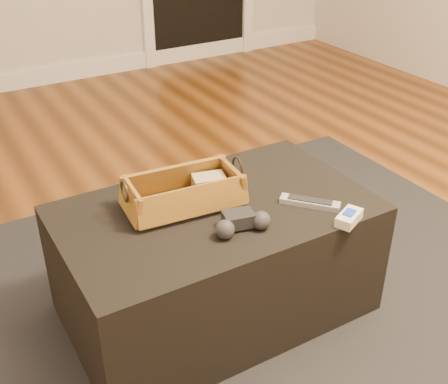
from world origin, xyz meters
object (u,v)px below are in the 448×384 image
game_controller (241,223)px  wicker_basket (184,194)px  silver_remote (310,202)px  tv_remote (180,203)px  ottoman (216,260)px  cream_gadget (349,218)px

game_controller → wicker_basket: bearing=110.9°
wicker_basket → silver_remote: 0.40m
tv_remote → silver_remote: bearing=-28.0°
ottoman → wicker_basket: bearing=144.3°
tv_remote → silver_remote: size_ratio=1.16×
ottoman → tv_remote: bearing=155.7°
silver_remote → cream_gadget: (0.04, -0.14, 0.01)m
wicker_basket → cream_gadget: wicker_basket is taller
wicker_basket → silver_remote: size_ratio=2.30×
tv_remote → cream_gadget: 0.53m
ottoman → cream_gadget: (0.31, -0.28, 0.23)m
silver_remote → tv_remote: bearing=152.9°
ottoman → cream_gadget: cream_gadget is taller
ottoman → silver_remote: (0.27, -0.14, 0.22)m
ottoman → game_controller: game_controller is taller
game_controller → cream_gadget: bearing=-22.6°
tv_remote → cream_gadget: (0.41, -0.33, -0.01)m
ottoman → game_controller: (-0.00, -0.16, 0.24)m
tv_remote → wicker_basket: (0.02, 0.01, 0.02)m
wicker_basket → game_controller: wicker_basket is taller
game_controller → silver_remote: (0.27, 0.01, -0.02)m
wicker_basket → silver_remote: (0.35, -0.20, -0.03)m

